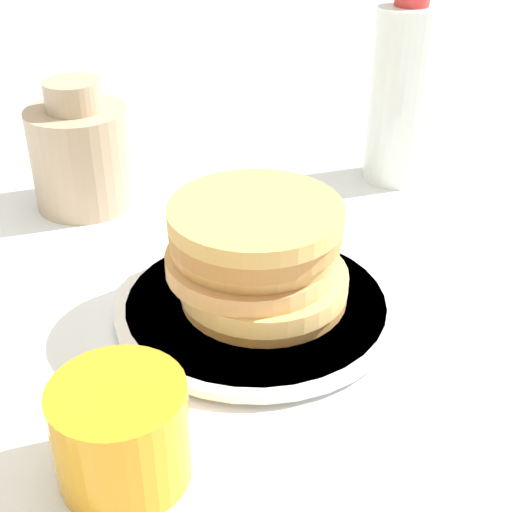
# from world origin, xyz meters

# --- Properties ---
(ground_plane) EXTENTS (4.00, 4.00, 0.00)m
(ground_plane) POSITION_xyz_m (0.00, 0.00, 0.00)
(ground_plane) COLOR white
(plate) EXTENTS (0.23, 0.23, 0.01)m
(plate) POSITION_xyz_m (0.02, 0.02, 0.01)
(plate) COLOR white
(plate) RESTS_ON ground_plane
(pancake_stack) EXTENTS (0.15, 0.15, 0.09)m
(pancake_stack) POSITION_xyz_m (0.01, 0.02, 0.06)
(pancake_stack) COLOR #C18745
(pancake_stack) RESTS_ON plate
(juice_glass) EXTENTS (0.08, 0.08, 0.07)m
(juice_glass) POSITION_xyz_m (0.20, 0.08, 0.03)
(juice_glass) COLOR orange
(juice_glass) RESTS_ON ground_plane
(cream_jug) EXTENTS (0.10, 0.10, 0.13)m
(cream_jug) POSITION_xyz_m (-0.01, -0.24, 0.06)
(cream_jug) COLOR tan
(cream_jug) RESTS_ON ground_plane
(water_bottle_near) EXTENTS (0.07, 0.07, 0.21)m
(water_bottle_near) POSITION_xyz_m (-0.28, -0.03, 0.10)
(water_bottle_near) COLOR silver
(water_bottle_near) RESTS_ON ground_plane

